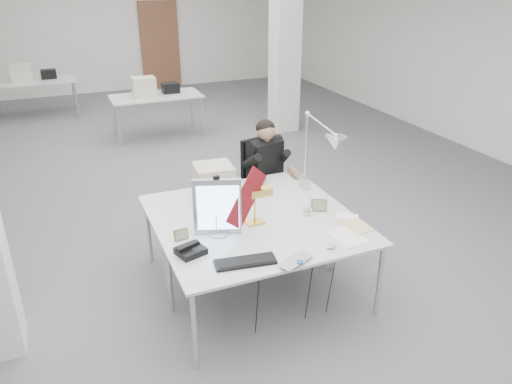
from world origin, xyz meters
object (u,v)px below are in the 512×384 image
monitor (217,207)px  office_chair (264,189)px  desk_main (274,242)px  desk_phone (191,251)px  architect_lamp (318,151)px  laptop (300,264)px  bankers_lamp (255,207)px  seated_person (266,158)px  beige_monitor (214,182)px

monitor → office_chair: bearing=71.6°
desk_main → office_chair: size_ratio=1.84×
office_chair → desk_phone: (-1.29, -1.47, 0.29)m
office_chair → desk_phone: size_ratio=4.56×
office_chair → architect_lamp: 1.21m
desk_main → monitor: bearing=141.9°
office_chair → desk_phone: bearing=-145.3°
laptop → architect_lamp: architect_lamp is taller
bankers_lamp → architect_lamp: 0.89m
seated_person → architect_lamp: 0.96m
monitor → architect_lamp: (1.15, 0.32, 0.24)m
seated_person → bankers_lamp: bearing=-132.2°
seated_person → architect_lamp: (0.17, -0.87, 0.35)m
office_chair → monitor: monitor is taller
seated_person → bankers_lamp: (-0.61, -1.14, 0.02)m
monitor → desk_main: bearing=-18.2°
monitor → beige_monitor: size_ratio=1.40×
office_chair → beige_monitor: beige_monitor is taller
desk_main → laptop: bearing=-86.0°
seated_person → desk_phone: (-1.29, -1.42, -0.12)m
seated_person → laptop: bearing=-120.1°
seated_person → bankers_lamp: size_ratio=2.90×
desk_main → seated_person: (0.58, 1.50, 0.16)m
desk_main → office_chair: bearing=69.5°
laptop → beige_monitor: beige_monitor is taller
seated_person → monitor: (-0.98, -1.19, 0.11)m
desk_main → bankers_lamp: size_ratio=5.44×
desk_main → office_chair: (0.58, 1.55, -0.25)m
laptop → desk_phone: (-0.74, 0.49, 0.01)m
monitor → architect_lamp: architect_lamp is taller
bankers_lamp → desk_main: bearing=-85.1°
desk_main → monitor: size_ratio=3.52×
desk_main → bankers_lamp: bearing=94.9°
desk_main → desk_phone: size_ratio=8.41×
beige_monitor → desk_main: bearing=-73.9°
desk_main → laptop: size_ratio=5.72×
desk_main → desk_phone: desk_phone is taller
bankers_lamp → beige_monitor: (-0.16, 0.66, 0.01)m
beige_monitor → bankers_lamp: bearing=-70.8°
monitor → laptop: (0.43, -0.73, -0.24)m
desk_main → architect_lamp: (0.75, 0.63, 0.51)m
seated_person → laptop: seated_person is taller
desk_phone → laptop: bearing=-50.3°
monitor → beige_monitor: bearing=93.9°
laptop → desk_main: bearing=69.4°
office_chair → seated_person: (0.00, -0.05, 0.41)m
office_chair → beige_monitor: size_ratio=2.68×
beige_monitor → architect_lamp: size_ratio=0.37×
laptop → office_chair: bearing=49.8°
laptop → architect_lamp: 1.36m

